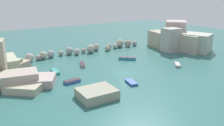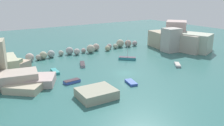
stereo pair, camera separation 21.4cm
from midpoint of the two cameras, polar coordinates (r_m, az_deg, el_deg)
cove_water at (r=52.47m, az=3.33°, el=-2.44°), size 160.00×160.00×0.00m
cliff_headland_right at (r=78.59m, az=16.34°, el=5.49°), size 17.93×19.94×8.35m
rock_breakwater at (r=70.94m, az=-5.52°, el=3.42°), size 36.53×4.25×2.51m
stone_dock at (r=40.22m, az=-3.62°, el=-7.33°), size 6.31×5.39×1.55m
moored_boat_0 at (r=47.38m, az=-9.53°, el=-4.39°), size 3.31×1.62×0.60m
moored_boat_1 at (r=63.08m, az=3.82°, el=1.18°), size 4.44×4.33×5.85m
moored_boat_2 at (r=56.91m, az=-18.64°, el=-1.52°), size 1.49×3.15×0.46m
moored_boat_3 at (r=58.30m, az=-7.03°, el=-0.30°), size 2.81×4.51×0.54m
moored_boat_4 at (r=46.49m, az=4.74°, el=-4.70°), size 2.13×3.40×0.47m
moored_boat_5 at (r=54.05m, az=-13.46°, el=-2.00°), size 1.43×3.75×0.55m
moored_boat_6 at (r=59.70m, az=15.61°, el=-0.40°), size 3.37×3.69×0.56m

